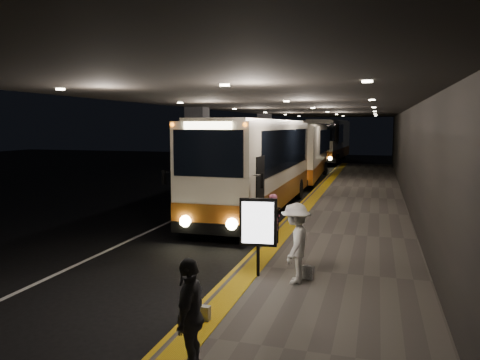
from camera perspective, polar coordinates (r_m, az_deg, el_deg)
The scene contains 18 objects.
ground at distance 15.72m, azimuth -5.39°, elevation -6.78°, with size 90.00×90.00×0.00m, color black.
lane_line_white at distance 20.92m, azimuth -4.90°, elevation -3.37°, with size 0.12×50.00×0.01m, color silver.
kerb_stripe_yellow at distance 19.81m, azimuth 6.39°, elevation -3.96°, with size 0.18×50.00×0.01m, color gold.
sidewalk at distance 19.54m, azimuth 13.35°, elevation -4.04°, with size 4.50×50.00×0.15m, color #514C44.
tactile_strip at distance 19.71m, azimuth 7.83°, elevation -3.59°, with size 0.50×50.00×0.01m, color gold.
terminal_wall at distance 19.24m, azimuth 20.31°, elevation 4.33°, with size 0.10×50.00×6.00m, color black.
support_columns at distance 19.61m, azimuth -5.20°, elevation 2.42°, with size 0.80×24.80×4.40m.
canopy at distance 19.47m, azimuth 7.00°, elevation 9.43°, with size 9.00×50.00×0.40m, color black.
coach_main at distance 19.63m, azimuth 2.13°, elevation 1.30°, with size 2.54×12.15×3.77m.
coach_second at distance 31.35m, azimuth 7.69°, elevation 3.13°, with size 2.85×11.58×3.61m.
coach_third at distance 47.64m, azimuth 10.74°, elevation 4.53°, with size 3.34×13.00×4.05m.
passenger_boarding at distance 13.96m, azimuth 4.17°, elevation -4.73°, with size 0.54×0.36×1.49m, color #C55C87.
passenger_waiting_white at distance 10.59m, azimuth 6.80°, elevation -7.61°, with size 1.16×0.54×1.79m, color white.
passenger_waiting_grey at distance 6.87m, azimuth -6.10°, elevation -16.14°, with size 0.99×0.51×1.69m, color #55565A.
bag_polka at distance 11.00m, azimuth 8.32°, elevation -11.10°, with size 0.26×0.11×0.32m, color black.
bag_plain at distance 8.77m, azimuth -4.40°, elevation -15.90°, with size 0.22×0.13×0.28m, color #BBB8AF.
info_sign at distance 10.85m, azimuth 2.23°, elevation -5.37°, with size 0.87×0.22×1.84m.
stanchion_post at distance 13.99m, azimuth 4.62°, elevation -5.60°, with size 0.05×0.05×1.06m, color black.
Camera 1 is at (5.70, -14.18, 3.66)m, focal length 35.00 mm.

